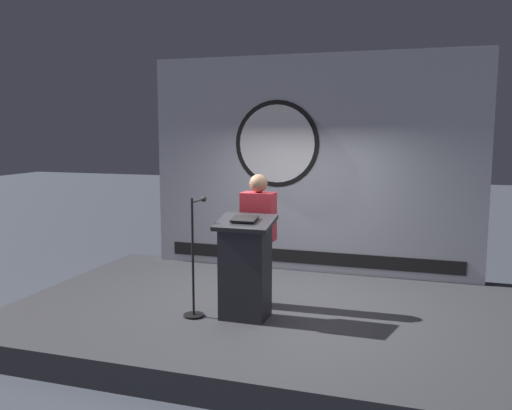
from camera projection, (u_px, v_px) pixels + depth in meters
The scene contains 6 objects.
ground_plane at pixel (276, 331), 6.70m from camera, with size 40.00×40.00×0.00m, color #383D47.
stage_platform at pixel (276, 319), 6.68m from camera, with size 6.40×4.00×0.30m, color #333338.
banner_display at pixel (310, 165), 8.18m from camera, with size 4.99×0.12×3.24m.
podium at pixel (245, 268), 6.23m from camera, with size 0.64×0.50×1.19m.
speaker_person at pixel (258, 239), 6.65m from camera, with size 0.40×0.26×1.62m.
microphone_stand at pixel (195, 275), 6.33m from camera, with size 0.24×0.49×1.38m.
Camera 1 is at (1.75, -6.19, 2.45)m, focal length 38.48 mm.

